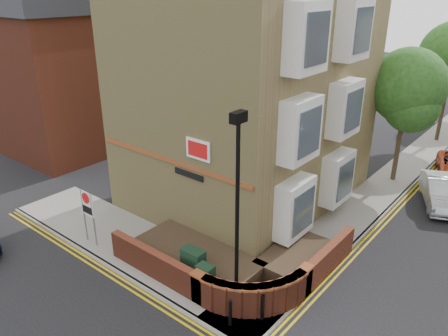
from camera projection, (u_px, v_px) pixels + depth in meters
ground at (173, 306)px, 13.90m from camera, size 120.00×120.00×0.00m
pavement_corner at (137, 246)px, 16.99m from camera, size 13.00×3.00×0.12m
pavement_main at (405, 168)px, 24.13m from camera, size 2.00×32.00×0.12m
kerb_side at (106, 264)px, 15.92m from camera, size 13.00×0.15×0.12m
kerb_main_near at (424, 173)px, 23.55m from camera, size 0.15×32.00×0.12m
yellow_lines_side at (100, 268)px, 15.76m from camera, size 13.00×0.28×0.01m
yellow_lines_main at (429, 175)px, 23.42m from camera, size 0.28×32.00×0.01m
corner_building at (253, 65)px, 18.84m from camera, size 8.95×10.40×13.60m
garden_wall at (223, 270)px, 15.69m from camera, size 6.80×6.00×1.20m
lamppost at (237, 215)px, 12.53m from camera, size 0.25×0.50×6.30m
utility_cabinet_large at (194, 265)px, 14.73m from camera, size 0.80×0.45×1.20m
utility_cabinet_small at (205, 280)px, 14.07m from camera, size 0.55×0.40×1.10m
bollard_near at (230, 313)px, 12.80m from camera, size 0.11×0.11×0.90m
bollard_far at (263, 307)px, 13.02m from camera, size 0.11×0.11×0.90m
zone_sign at (88, 208)px, 16.53m from camera, size 0.72×0.07×2.20m
side_building at (90, 71)px, 26.57m from camera, size 6.40×10.40×9.00m
tree_near at (407, 92)px, 20.93m from camera, size 3.64×3.65×6.70m
silver_car_near at (441, 192)px, 20.07m from camera, size 2.86×4.15×1.30m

